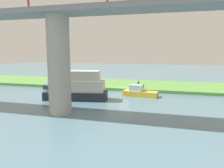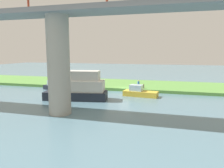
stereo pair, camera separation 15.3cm
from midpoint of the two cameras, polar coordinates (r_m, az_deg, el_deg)
The scene contains 9 objects.
ground_plane at distance 36.66m, azimuth 3.88°, elevation -2.03°, with size 160.00×160.00×0.00m, color slate.
grassy_bank at distance 42.42m, azimuth 5.56°, elevation -0.25°, with size 80.00×12.00×0.50m, color #5B9342.
bridge_pylon at distance 23.60m, azimuth -13.80°, elevation 4.72°, with size 2.39×2.39×10.53m, color #9E998E.
bridge_span at distance 23.94m, azimuth -14.30°, elevation 18.61°, with size 67.25×4.30×3.25m.
person_on_bank at distance 37.41m, azimuth 7.16°, elevation 0.00°, with size 0.48×0.48×1.39m.
mooring_post at distance 37.26m, azimuth 8.50°, elevation -0.59°, with size 0.20×0.20×0.72m, color brown.
motorboat_red at distance 30.79m, azimuth -8.89°, elevation -1.02°, with size 9.18×4.44×4.50m.
riverboat_paddlewheel at distance 39.57m, azimuth -14.66°, elevation -0.63°, with size 5.28×3.19×1.66m.
pontoon_yellow at distance 33.06m, azimuth 7.43°, elevation -2.17°, with size 5.35×2.43×1.72m.
Camera 2 is at (-7.46, 35.24, 6.78)m, focal length 34.45 mm.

